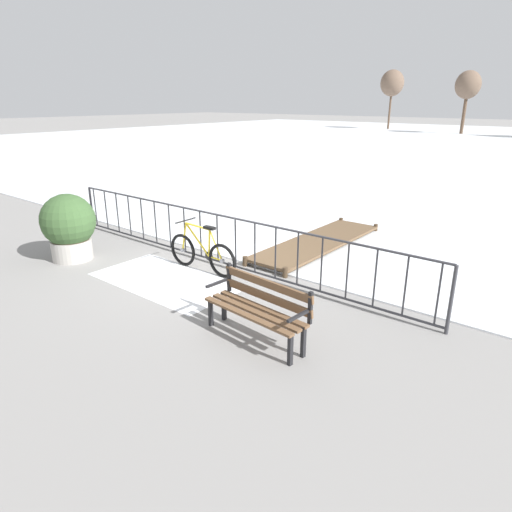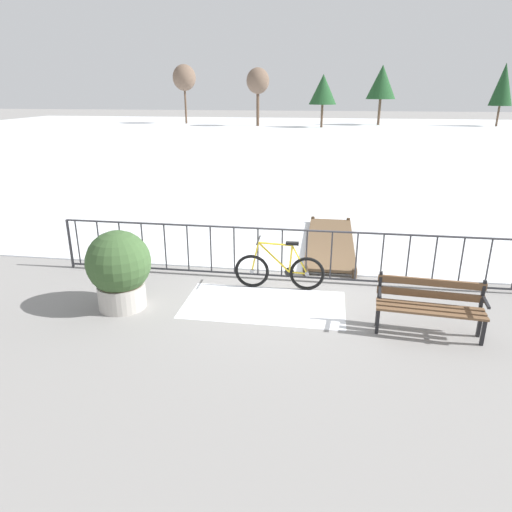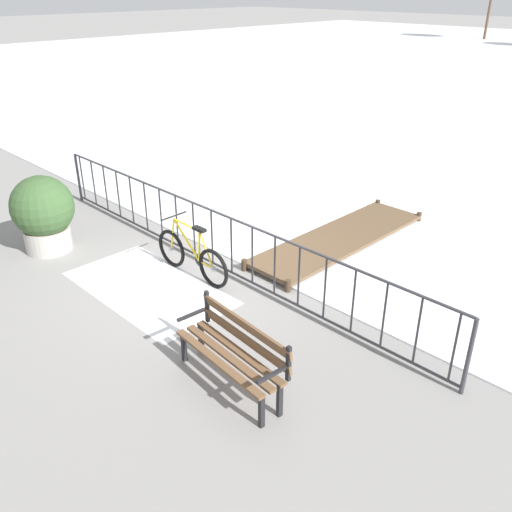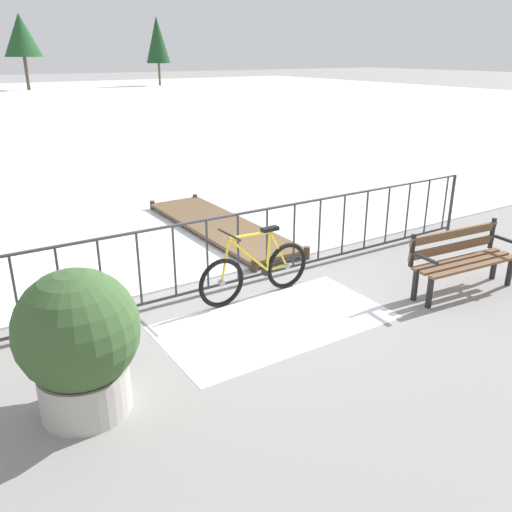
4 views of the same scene
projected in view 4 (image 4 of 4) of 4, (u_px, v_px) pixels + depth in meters
ground_plane at (239, 285)px, 7.59m from camera, size 160.00×160.00×0.00m
snow_patch at (276, 322)px, 6.55m from camera, size 2.84×1.51×0.01m
railing_fence at (238, 248)px, 7.39m from camera, size 9.06×0.06×1.07m
bicycle_near_railing at (256, 271)px, 7.11m from camera, size 1.71×0.52×0.97m
park_bench at (461, 255)px, 7.26m from camera, size 1.63×0.61×0.89m
planter_with_shrub at (79, 341)px, 4.70m from camera, size 1.10×1.10×1.38m
wooden_dock at (219, 225)px, 9.82m from camera, size 1.10×4.05×0.20m
tree_far_west at (21, 35)px, 44.00m from camera, size 3.06×3.06×6.06m
tree_east_mid at (157, 40)px, 50.08m from camera, size 2.24×2.24×6.17m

